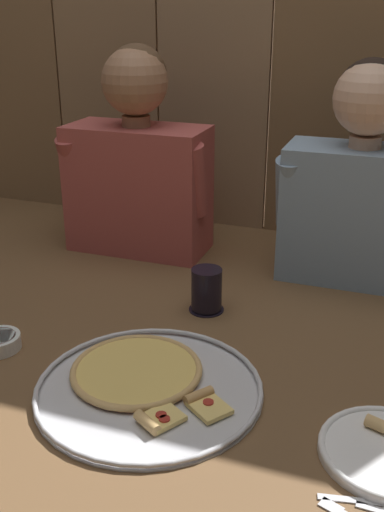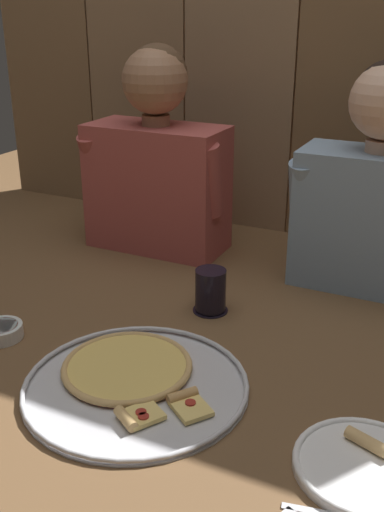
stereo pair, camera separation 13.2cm
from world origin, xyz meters
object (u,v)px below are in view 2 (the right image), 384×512
at_px(pizza_tray, 134,379).
at_px(diner_left, 157,159).
at_px(diner_right, 377,189).
at_px(dipping_bowl, 1,331).
at_px(dinner_plate, 365,465).
at_px(drinking_glass, 211,291).

xyz_separation_m(pizza_tray, diner_left, (-0.31, 0.66, 0.26)).
xyz_separation_m(diner_left, diner_right, (0.63, -0.00, -0.01)).
bearing_deg(diner_right, dipping_bowl, -136.61).
height_order(dinner_plate, drinking_glass, drinking_glass).
xyz_separation_m(drinking_glass, diner_right, (0.31, 0.32, 0.21)).
bearing_deg(drinking_glass, diner_left, 135.14).
bearing_deg(drinking_glass, diner_right, 45.77).
xyz_separation_m(dipping_bowl, diner_left, (0.05, 0.64, 0.25)).
distance_m(drinking_glass, diner_left, 0.50).
height_order(dipping_bowl, diner_left, diner_left).
bearing_deg(diner_right, dinner_plate, -78.86).
distance_m(dinner_plate, dipping_bowl, 0.82).
height_order(drinking_glass, dipping_bowl, drinking_glass).
relative_size(drinking_glass, dipping_bowl, 1.13).
bearing_deg(diner_left, pizza_tray, -64.94).
xyz_separation_m(dinner_plate, diner_right, (-0.14, 0.70, 0.25)).
bearing_deg(diner_left, dinner_plate, -42.54).
distance_m(dinner_plate, diner_left, 1.07).
bearing_deg(dinner_plate, diner_left, 137.46).
bearing_deg(dipping_bowl, diner_left, 85.74).
distance_m(pizza_tray, diner_left, 0.77).
bearing_deg(pizza_tray, dipping_bowl, 176.59).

